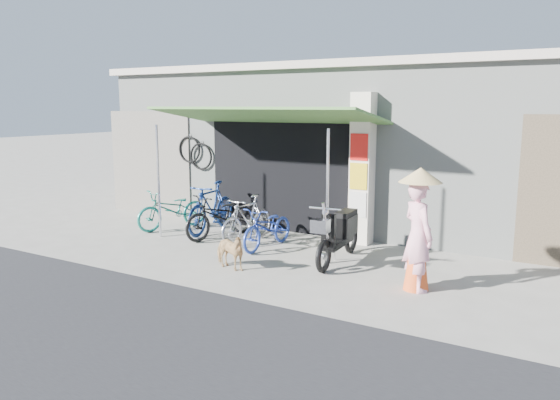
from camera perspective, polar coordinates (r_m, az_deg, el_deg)
The scene contains 14 objects.
ground at distance 9.49m, azimuth -2.06°, elevation -6.96°, with size 80.00×80.00×0.00m, color gray.
road_strip at distance 6.45m, azimuth -25.18°, elevation -16.27°, with size 80.00×6.00×0.01m, color #28282A.
bicycle_shop at distance 13.68m, azimuth 9.55°, elevation 5.90°, with size 12.30×5.30×3.66m.
shop_pillar at distance 10.95m, azimuth 8.63°, elevation 3.20°, with size 0.42×0.44×3.00m.
awning at distance 10.95m, azimuth -1.51°, elevation 8.64°, with size 4.60×1.88×2.72m.
neighbour_left at distance 14.33m, azimuth -13.42°, elevation 3.80°, with size 2.60×0.06×2.60m, color #6B665B.
bike_teal at distance 12.45m, azimuth -11.16°, elevation -0.97°, with size 0.59×1.70×0.89m, color #1B7C6A.
bike_blue at distance 11.98m, azimuth -7.19°, elevation -0.77°, with size 0.52×1.84×1.10m, color navy.
bike_black at distance 11.48m, azimuth -6.18°, elevation -1.65°, with size 0.62×1.78×0.93m, color black.
bike_silver at distance 11.05m, azimuth -3.42°, elevation -2.00°, with size 0.45×1.59×0.96m, color silver.
bike_navy at distance 10.59m, azimuth -1.25°, elevation -2.87°, with size 0.55×1.57×0.83m, color #223A9C.
street_dog at distance 9.30m, azimuth -5.39°, elevation -5.34°, with size 0.34×0.74×0.63m, color tan.
moped at distance 9.71m, azimuth 6.22°, elevation -3.57°, with size 0.55×1.94×1.10m.
nun at distance 8.35m, azimuth 14.24°, elevation -3.14°, with size 0.72×0.70×1.86m.
Camera 1 is at (4.93, -7.64, 2.74)m, focal length 35.00 mm.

